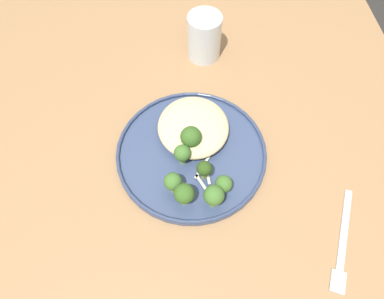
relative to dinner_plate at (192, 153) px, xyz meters
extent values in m
plane|color=#2D2B28|center=(-0.05, 0.00, -0.75)|extent=(6.00, 6.00, 0.00)
cube|color=#9E754C|center=(-0.05, 0.00, -0.03)|extent=(1.40, 1.00, 0.04)
cube|color=olive|center=(0.59, -0.44, -0.40)|extent=(0.06, 0.06, 0.70)
cube|color=olive|center=(0.59, 0.44, -0.40)|extent=(0.06, 0.06, 0.70)
cylinder|color=#38476B|center=(0.00, 0.00, 0.00)|extent=(0.29, 0.29, 0.01)
torus|color=#334162|center=(0.00, 0.00, 0.01)|extent=(0.29, 0.29, 0.01)
ellipsoid|color=beige|center=(0.05, -0.01, 0.02)|extent=(0.15, 0.14, 0.04)
cylinder|color=#E5C689|center=(0.00, 0.00, 0.01)|extent=(0.02, 0.02, 0.01)
cylinder|color=#958159|center=(0.00, 0.00, 0.02)|extent=(0.02, 0.02, 0.00)
cylinder|color=#E5C689|center=(0.08, 0.00, 0.01)|extent=(0.03, 0.03, 0.01)
cylinder|color=#958159|center=(0.08, 0.00, 0.02)|extent=(0.03, 0.03, 0.00)
cylinder|color=#DBB77A|center=(0.06, 0.00, 0.01)|extent=(0.03, 0.03, 0.01)
cylinder|color=#8E774F|center=(0.06, 0.00, 0.02)|extent=(0.02, 0.02, 0.00)
cylinder|color=#E5C689|center=(0.06, 0.04, 0.01)|extent=(0.02, 0.02, 0.01)
cylinder|color=#958159|center=(0.06, 0.04, 0.02)|extent=(0.02, 0.02, 0.00)
cylinder|color=#89A356|center=(-0.06, -0.02, 0.01)|extent=(0.01, 0.01, 0.02)
sphere|color=#2D4C19|center=(-0.06, -0.02, 0.04)|extent=(0.03, 0.03, 0.03)
cylinder|color=#89A356|center=(-0.11, -0.03, 0.01)|extent=(0.02, 0.02, 0.02)
sphere|color=#42702D|center=(-0.11, -0.03, 0.04)|extent=(0.04, 0.04, 0.04)
cylinder|color=#89A356|center=(-0.09, -0.05, 0.01)|extent=(0.02, 0.02, 0.02)
sphere|color=#42702D|center=(-0.09, -0.05, 0.03)|extent=(0.03, 0.03, 0.03)
cylinder|color=#89A356|center=(-0.07, 0.04, 0.01)|extent=(0.02, 0.02, 0.02)
sphere|color=#42702D|center=(-0.07, 0.04, 0.03)|extent=(0.03, 0.03, 0.03)
cylinder|color=#7A994C|center=(-0.02, 0.02, 0.01)|extent=(0.02, 0.02, 0.02)
sphere|color=#42702D|center=(-0.02, 0.02, 0.03)|extent=(0.03, 0.03, 0.03)
cylinder|color=#89A356|center=(0.01, 0.01, 0.02)|extent=(0.02, 0.02, 0.03)
sphere|color=#386023|center=(0.01, 0.01, 0.04)|extent=(0.04, 0.04, 0.04)
cylinder|color=#89A356|center=(-0.10, 0.02, 0.01)|extent=(0.02, 0.02, 0.03)
sphere|color=#386023|center=(-0.10, 0.02, 0.04)|extent=(0.04, 0.04, 0.04)
cube|color=silver|center=(-0.04, -0.02, 0.01)|extent=(0.05, 0.04, 0.00)
cube|color=silver|center=(-0.05, -0.02, 0.01)|extent=(0.04, 0.01, 0.00)
cube|color=silver|center=(-0.08, -0.01, 0.01)|extent=(0.05, 0.03, 0.00)
cylinder|color=silver|center=(0.27, -0.05, 0.04)|extent=(0.08, 0.08, 0.10)
cylinder|color=#936028|center=(0.27, -0.05, 0.03)|extent=(0.07, 0.07, 0.07)
cube|color=silver|center=(-0.17, -0.25, -0.01)|extent=(0.14, 0.07, 0.00)
cube|color=silver|center=(-0.26, -0.21, -0.01)|extent=(0.04, 0.04, 0.00)
camera|label=1|loc=(-0.35, 0.03, 0.60)|focal=33.80mm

